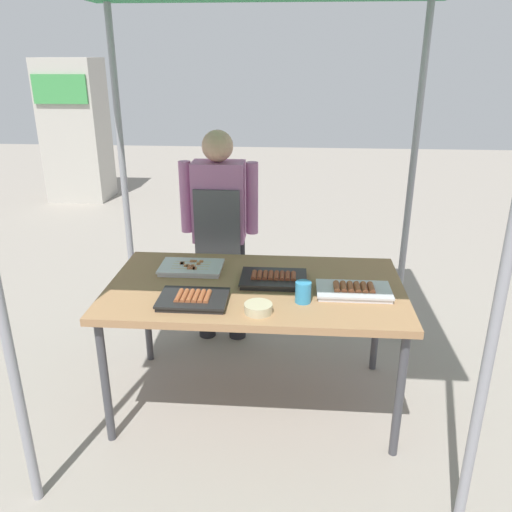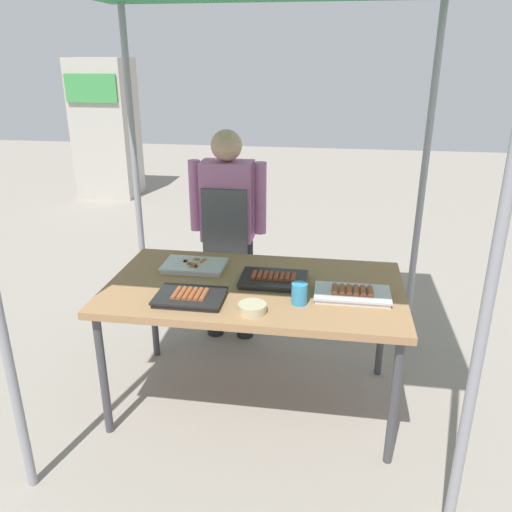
% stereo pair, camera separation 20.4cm
% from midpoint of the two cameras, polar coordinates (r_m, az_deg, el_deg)
% --- Properties ---
extents(ground_plane, '(18.00, 18.00, 0.00)m').
position_cam_midpoint_polar(ground_plane, '(3.19, 1.76, -15.61)').
color(ground_plane, gray).
extents(stall_table, '(1.60, 0.90, 0.75)m').
position_cam_midpoint_polar(stall_table, '(2.82, 1.91, -4.23)').
color(stall_table, '#9E724C').
rests_on(stall_table, ground).
extents(tray_grilled_sausages, '(0.39, 0.22, 0.05)m').
position_cam_midpoint_polar(tray_grilled_sausages, '(2.72, 12.72, -4.12)').
color(tray_grilled_sausages, silver).
rests_on(tray_grilled_sausages, stall_table).
extents(tray_meat_skewers, '(0.36, 0.24, 0.04)m').
position_cam_midpoint_polar(tray_meat_skewers, '(3.02, -4.93, -1.10)').
color(tray_meat_skewers, silver).
rests_on(tray_meat_skewers, stall_table).
extents(tray_pork_links, '(0.35, 0.25, 0.05)m').
position_cam_midpoint_polar(tray_pork_links, '(2.63, -5.11, -4.56)').
color(tray_pork_links, black).
rests_on(tray_pork_links, stall_table).
extents(tray_spring_rolls, '(0.36, 0.26, 0.05)m').
position_cam_midpoint_polar(tray_spring_rolls, '(2.83, 4.01, -2.60)').
color(tray_spring_rolls, black).
rests_on(tray_spring_rolls, stall_table).
extents(condiment_bowl, '(0.14, 0.14, 0.05)m').
position_cam_midpoint_polar(condiment_bowl, '(2.51, 1.93, -5.82)').
color(condiment_bowl, '#BFB28C').
rests_on(condiment_bowl, stall_table).
extents(drink_cup_near_edge, '(0.08, 0.08, 0.11)m').
position_cam_midpoint_polar(drink_cup_near_edge, '(2.59, 7.06, -4.19)').
color(drink_cup_near_edge, '#338CBF').
rests_on(drink_cup_near_edge, stall_table).
extents(vendor_woman, '(0.52, 0.22, 1.48)m').
position_cam_midpoint_polar(vendor_woman, '(3.48, -1.45, 3.74)').
color(vendor_woman, black).
rests_on(vendor_woman, ground).
extents(neighbor_stall_left, '(0.79, 0.67, 1.89)m').
position_cam_midpoint_polar(neighbor_stall_left, '(7.72, -15.50, 13.39)').
color(neighbor_stall_left, '#B7B2A8').
rests_on(neighbor_stall_left, ground).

